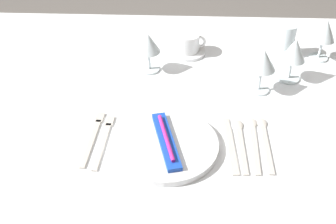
{
  "coord_description": "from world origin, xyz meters",
  "views": [
    {
      "loc": [
        0.02,
        -0.96,
        1.46
      ],
      "look_at": [
        -0.02,
        -0.1,
        0.76
      ],
      "focal_mm": 42.85,
      "sensor_mm": 36.0,
      "label": 1
    }
  ],
  "objects_px": {
    "dinner_knife": "(231,146)",
    "drink_tumbler": "(286,40)",
    "spoon_dessert": "(254,138)",
    "wine_glass_far": "(149,45)",
    "spoon_tea": "(265,138)",
    "spoon_soup": "(240,139)",
    "fork_outer": "(104,139)",
    "coffee_cup_right": "(188,42)",
    "dinner_plate": "(166,145)",
    "wine_glass_centre": "(263,62)",
    "wine_glass_left": "(294,52)",
    "toothbrush_package": "(166,140)",
    "wine_glass_right": "(325,32)",
    "fork_inner": "(93,136)"
  },
  "relations": [
    {
      "from": "fork_outer",
      "to": "wine_glass_far",
      "type": "height_order",
      "value": "wine_glass_far"
    },
    {
      "from": "dinner_plate",
      "to": "drink_tumbler",
      "type": "distance_m",
      "value": 0.62
    },
    {
      "from": "wine_glass_far",
      "to": "fork_inner",
      "type": "bearing_deg",
      "value": -110.55
    },
    {
      "from": "drink_tumbler",
      "to": "dinner_knife",
      "type": "bearing_deg",
      "value": -114.74
    },
    {
      "from": "fork_inner",
      "to": "drink_tumbler",
      "type": "height_order",
      "value": "drink_tumbler"
    },
    {
      "from": "fork_outer",
      "to": "spoon_dessert",
      "type": "bearing_deg",
      "value": 3.05
    },
    {
      "from": "fork_outer",
      "to": "dinner_plate",
      "type": "bearing_deg",
      "value": -7.59
    },
    {
      "from": "spoon_soup",
      "to": "wine_glass_far",
      "type": "bearing_deg",
      "value": 129.06
    },
    {
      "from": "wine_glass_right",
      "to": "fork_outer",
      "type": "bearing_deg",
      "value": -146.72
    },
    {
      "from": "spoon_dessert",
      "to": "spoon_tea",
      "type": "xyz_separation_m",
      "value": [
        0.03,
        0.0,
        0.0
      ]
    },
    {
      "from": "spoon_tea",
      "to": "wine_glass_centre",
      "type": "height_order",
      "value": "wine_glass_centre"
    },
    {
      "from": "spoon_dessert",
      "to": "wine_glass_far",
      "type": "relative_size",
      "value": 1.65
    },
    {
      "from": "toothbrush_package",
      "to": "wine_glass_centre",
      "type": "relative_size",
      "value": 1.51
    },
    {
      "from": "dinner_knife",
      "to": "spoon_tea",
      "type": "xyz_separation_m",
      "value": [
        0.09,
        0.04,
        0.0
      ]
    },
    {
      "from": "spoon_dessert",
      "to": "wine_glass_right",
      "type": "bearing_deg",
      "value": 56.87
    },
    {
      "from": "drink_tumbler",
      "to": "wine_glass_centre",
      "type": "bearing_deg",
      "value": -117.58
    },
    {
      "from": "spoon_dessert",
      "to": "coffee_cup_right",
      "type": "xyz_separation_m",
      "value": [
        -0.17,
        0.43,
        0.04
      ]
    },
    {
      "from": "wine_glass_centre",
      "to": "spoon_tea",
      "type": "bearing_deg",
      "value": -93.05
    },
    {
      "from": "dinner_plate",
      "to": "wine_glass_far",
      "type": "relative_size",
      "value": 2.07
    },
    {
      "from": "fork_outer",
      "to": "coffee_cup_right",
      "type": "distance_m",
      "value": 0.51
    },
    {
      "from": "wine_glass_centre",
      "to": "wine_glass_left",
      "type": "relative_size",
      "value": 0.99
    },
    {
      "from": "dinner_knife",
      "to": "drink_tumbler",
      "type": "xyz_separation_m",
      "value": [
        0.22,
        0.47,
        0.05
      ]
    },
    {
      "from": "dinner_plate",
      "to": "fork_outer",
      "type": "xyz_separation_m",
      "value": [
        -0.16,
        0.02,
        -0.01
      ]
    },
    {
      "from": "toothbrush_package",
      "to": "wine_glass_centre",
      "type": "xyz_separation_m",
      "value": [
        0.27,
        0.26,
        0.08
      ]
    },
    {
      "from": "fork_inner",
      "to": "wine_glass_right",
      "type": "distance_m",
      "value": 0.82
    },
    {
      "from": "dinner_knife",
      "to": "fork_outer",
      "type": "bearing_deg",
      "value": 177.52
    },
    {
      "from": "toothbrush_package",
      "to": "wine_glass_right",
      "type": "xyz_separation_m",
      "value": [
        0.5,
        0.46,
        0.07
      ]
    },
    {
      "from": "wine_glass_centre",
      "to": "coffee_cup_right",
      "type": "bearing_deg",
      "value": 135.03
    },
    {
      "from": "fork_inner",
      "to": "fork_outer",
      "type": "bearing_deg",
      "value": -18.74
    },
    {
      "from": "wine_glass_left",
      "to": "drink_tumbler",
      "type": "distance_m",
      "value": 0.16
    },
    {
      "from": "dinner_knife",
      "to": "wine_glass_right",
      "type": "bearing_deg",
      "value": 53.45
    },
    {
      "from": "spoon_dessert",
      "to": "wine_glass_right",
      "type": "xyz_separation_m",
      "value": [
        0.27,
        0.42,
        0.1
      ]
    },
    {
      "from": "dinner_knife",
      "to": "wine_glass_left",
      "type": "height_order",
      "value": "wine_glass_left"
    },
    {
      "from": "wine_glass_left",
      "to": "toothbrush_package",
      "type": "bearing_deg",
      "value": -138.7
    },
    {
      "from": "fork_outer",
      "to": "dinner_knife",
      "type": "height_order",
      "value": "same"
    },
    {
      "from": "wine_glass_left",
      "to": "dinner_plate",
      "type": "bearing_deg",
      "value": -138.7
    },
    {
      "from": "dinner_knife",
      "to": "coffee_cup_right",
      "type": "bearing_deg",
      "value": 103.4
    },
    {
      "from": "spoon_dessert",
      "to": "wine_glass_far",
      "type": "xyz_separation_m",
      "value": [
        -0.3,
        0.32,
        0.09
      ]
    },
    {
      "from": "toothbrush_package",
      "to": "fork_inner",
      "type": "distance_m",
      "value": 0.2
    },
    {
      "from": "fork_outer",
      "to": "dinner_knife",
      "type": "bearing_deg",
      "value": -2.48
    },
    {
      "from": "dinner_knife",
      "to": "drink_tumbler",
      "type": "relative_size",
      "value": 1.92
    },
    {
      "from": "dinner_knife",
      "to": "wine_glass_centre",
      "type": "height_order",
      "value": "wine_glass_centre"
    },
    {
      "from": "toothbrush_package",
      "to": "spoon_dessert",
      "type": "relative_size",
      "value": 0.99
    },
    {
      "from": "drink_tumbler",
      "to": "spoon_soup",
      "type": "bearing_deg",
      "value": -113.27
    },
    {
      "from": "wine_glass_far",
      "to": "toothbrush_package",
      "type": "bearing_deg",
      "value": -78.94
    },
    {
      "from": "spoon_dessert",
      "to": "drink_tumbler",
      "type": "bearing_deg",
      "value": 70.49
    },
    {
      "from": "spoon_tea",
      "to": "wine_glass_far",
      "type": "distance_m",
      "value": 0.47
    },
    {
      "from": "wine_glass_centre",
      "to": "drink_tumbler",
      "type": "bearing_deg",
      "value": 62.42
    },
    {
      "from": "toothbrush_package",
      "to": "fork_inner",
      "type": "relative_size",
      "value": 0.99
    },
    {
      "from": "spoon_soup",
      "to": "wine_glass_left",
      "type": "distance_m",
      "value": 0.36
    }
  ]
}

